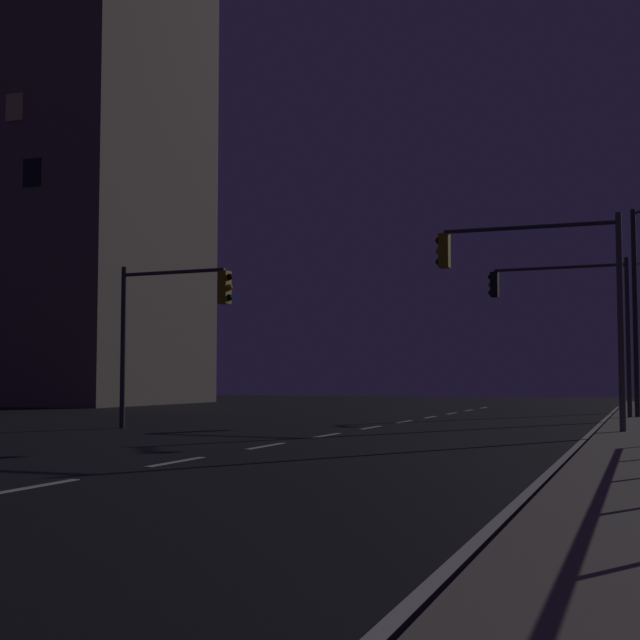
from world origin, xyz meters
The scene contains 10 objects.
ground_plane centered at (0.00, 17.50, 0.00)m, with size 112.00×112.00×0.00m, color black.
sidewalk_right centered at (7.79, 17.50, 0.07)m, with size 2.14×77.00×0.14m, color gray.
lane_markings_center centered at (0.00, 21.00, 0.01)m, with size 0.14×50.00×0.01m.
lane_edge_line centered at (6.47, 22.50, 0.01)m, with size 0.14×53.00×0.01m.
traffic_light_overhead_east centered at (5.22, 32.29, 4.18)m, with size 5.05×0.54×5.66m.
traffic_light_mid_right centered at (-5.28, 22.10, 3.46)m, with size 3.84×0.47×4.90m.
traffic_light_far_left centered at (5.26, 23.08, 4.18)m, with size 4.94×0.34×5.67m.
street_lamp_mid_block centered at (7.79, 32.36, 4.62)m, with size 1.35×1.73×7.45m.
street_lamp_corner centered at (7.61, 40.66, 4.11)m, with size 0.80×1.52×6.58m.
building_distant centered at (-28.10, 44.38, 13.68)m, with size 19.56×13.57×27.36m.
Camera 1 is at (7.97, -1.31, 1.49)m, focal length 50.41 mm.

